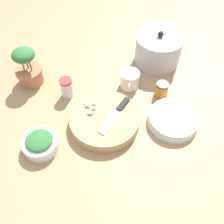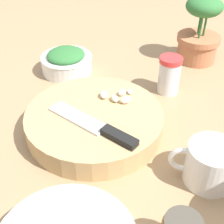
{
  "view_description": "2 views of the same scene",
  "coord_description": "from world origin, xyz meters",
  "px_view_note": "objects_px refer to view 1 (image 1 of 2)",
  "views": [
    {
      "loc": [
        -0.07,
        -0.64,
        0.84
      ],
      "look_at": [
        0.01,
        -0.04,
        0.06
      ],
      "focal_mm": 40.0,
      "sensor_mm": 36.0,
      "label": 1
    },
    {
      "loc": [
        0.49,
        -0.01,
        0.43
      ],
      "look_at": [
        -0.02,
        -0.01,
        0.05
      ],
      "focal_mm": 50.0,
      "sensor_mm": 36.0,
      "label": 2
    }
  ],
  "objects_px": {
    "chef_knife": "(116,113)",
    "herb_bowl": "(40,143)",
    "honey_jar": "(162,89)",
    "stock_pot": "(158,49)",
    "coffee_mug": "(130,80)",
    "cutting_board": "(105,120)",
    "spice_jar": "(67,88)",
    "potted_herb": "(28,69)",
    "garlic_cloves": "(91,107)",
    "plate_stack": "(173,119)"
  },
  "relations": [
    {
      "from": "coffee_mug",
      "to": "stock_pot",
      "type": "relative_size",
      "value": 0.51
    },
    {
      "from": "stock_pot",
      "to": "potted_herb",
      "type": "relative_size",
      "value": 1.23
    },
    {
      "from": "garlic_cloves",
      "to": "spice_jar",
      "type": "relative_size",
      "value": 0.78
    },
    {
      "from": "coffee_mug",
      "to": "potted_herb",
      "type": "bearing_deg",
      "value": 169.38
    },
    {
      "from": "herb_bowl",
      "to": "stock_pot",
      "type": "xyz_separation_m",
      "value": [
        0.55,
        0.44,
        0.04
      ]
    },
    {
      "from": "stock_pot",
      "to": "potted_herb",
      "type": "distance_m",
      "value": 0.62
    },
    {
      "from": "potted_herb",
      "to": "herb_bowl",
      "type": "bearing_deg",
      "value": -80.45
    },
    {
      "from": "cutting_board",
      "to": "chef_knife",
      "type": "relative_size",
      "value": 1.61
    },
    {
      "from": "cutting_board",
      "to": "herb_bowl",
      "type": "bearing_deg",
      "value": -161.74
    },
    {
      "from": "spice_jar",
      "to": "honey_jar",
      "type": "xyz_separation_m",
      "value": [
        0.42,
        -0.05,
        -0.01
      ]
    },
    {
      "from": "potted_herb",
      "to": "spice_jar",
      "type": "bearing_deg",
      "value": -33.04
    },
    {
      "from": "honey_jar",
      "to": "potted_herb",
      "type": "height_order",
      "value": "potted_herb"
    },
    {
      "from": "garlic_cloves",
      "to": "plate_stack",
      "type": "distance_m",
      "value": 0.34
    },
    {
      "from": "garlic_cloves",
      "to": "stock_pot",
      "type": "relative_size",
      "value": 0.32
    },
    {
      "from": "coffee_mug",
      "to": "honey_jar",
      "type": "bearing_deg",
      "value": -29.49
    },
    {
      "from": "cutting_board",
      "to": "plate_stack",
      "type": "xyz_separation_m",
      "value": [
        0.28,
        -0.03,
        -0.0
      ]
    },
    {
      "from": "potted_herb",
      "to": "garlic_cloves",
      "type": "bearing_deg",
      "value": -41.8
    },
    {
      "from": "honey_jar",
      "to": "stock_pot",
      "type": "bearing_deg",
      "value": 81.46
    },
    {
      "from": "stock_pot",
      "to": "potted_herb",
      "type": "xyz_separation_m",
      "value": [
        -0.62,
        -0.07,
        0.01
      ]
    },
    {
      "from": "coffee_mug",
      "to": "stock_pot",
      "type": "height_order",
      "value": "stock_pot"
    },
    {
      "from": "cutting_board",
      "to": "plate_stack",
      "type": "distance_m",
      "value": 0.28
    },
    {
      "from": "honey_jar",
      "to": "coffee_mug",
      "type": "bearing_deg",
      "value": 150.51
    },
    {
      "from": "honey_jar",
      "to": "herb_bowl",
      "type": "bearing_deg",
      "value": -157.99
    },
    {
      "from": "cutting_board",
      "to": "spice_jar",
      "type": "relative_size",
      "value": 3.04
    },
    {
      "from": "cutting_board",
      "to": "potted_herb",
      "type": "distance_m",
      "value": 0.43
    },
    {
      "from": "spice_jar",
      "to": "garlic_cloves",
      "type": "bearing_deg",
      "value": -52.54
    },
    {
      "from": "coffee_mug",
      "to": "potted_herb",
      "type": "xyz_separation_m",
      "value": [
        -0.45,
        0.08,
        0.04
      ]
    },
    {
      "from": "coffee_mug",
      "to": "plate_stack",
      "type": "height_order",
      "value": "coffee_mug"
    },
    {
      "from": "stock_pot",
      "to": "coffee_mug",
      "type": "bearing_deg",
      "value": -136.68
    },
    {
      "from": "coffee_mug",
      "to": "spice_jar",
      "type": "bearing_deg",
      "value": -175.25
    },
    {
      "from": "cutting_board",
      "to": "potted_herb",
      "type": "bearing_deg",
      "value": 137.69
    },
    {
      "from": "spice_jar",
      "to": "potted_herb",
      "type": "distance_m",
      "value": 0.2
    },
    {
      "from": "chef_knife",
      "to": "honey_jar",
      "type": "distance_m",
      "value": 0.25
    },
    {
      "from": "stock_pot",
      "to": "honey_jar",
      "type": "bearing_deg",
      "value": -98.54
    },
    {
      "from": "honey_jar",
      "to": "cutting_board",
      "type": "bearing_deg",
      "value": -154.64
    },
    {
      "from": "herb_bowl",
      "to": "stock_pot",
      "type": "relative_size",
      "value": 0.61
    },
    {
      "from": "honey_jar",
      "to": "potted_herb",
      "type": "distance_m",
      "value": 0.61
    },
    {
      "from": "herb_bowl",
      "to": "stock_pot",
      "type": "distance_m",
      "value": 0.71
    },
    {
      "from": "chef_knife",
      "to": "herb_bowl",
      "type": "distance_m",
      "value": 0.31
    },
    {
      "from": "herb_bowl",
      "to": "chef_knife",
      "type": "bearing_deg",
      "value": 16.7
    },
    {
      "from": "herb_bowl",
      "to": "stock_pot",
      "type": "height_order",
      "value": "stock_pot"
    },
    {
      "from": "spice_jar",
      "to": "stock_pot",
      "type": "xyz_separation_m",
      "value": [
        0.45,
        0.18,
        0.03
      ]
    },
    {
      "from": "spice_jar",
      "to": "stock_pot",
      "type": "bearing_deg",
      "value": 21.71
    },
    {
      "from": "garlic_cloves",
      "to": "herb_bowl",
      "type": "relative_size",
      "value": 0.52
    },
    {
      "from": "spice_jar",
      "to": "plate_stack",
      "type": "height_order",
      "value": "spice_jar"
    },
    {
      "from": "plate_stack",
      "to": "honey_jar",
      "type": "height_order",
      "value": "honey_jar"
    },
    {
      "from": "potted_herb",
      "to": "coffee_mug",
      "type": "bearing_deg",
      "value": -10.62
    },
    {
      "from": "coffee_mug",
      "to": "stock_pot",
      "type": "xyz_separation_m",
      "value": [
        0.16,
        0.16,
        0.03
      ]
    },
    {
      "from": "spice_jar",
      "to": "herb_bowl",
      "type": "bearing_deg",
      "value": -111.9
    },
    {
      "from": "cutting_board",
      "to": "honey_jar",
      "type": "xyz_separation_m",
      "value": [
        0.27,
        0.13,
        0.01
      ]
    }
  ]
}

